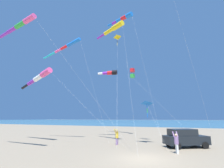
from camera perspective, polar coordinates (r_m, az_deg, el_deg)
name	(u,v)px	position (r m, az deg, el deg)	size (l,w,h in m)	color
ground_plane	(143,159)	(13.63, 10.70, -24.06)	(600.00, 600.00, 0.00)	gray
ocean_water_strip	(181,121)	(178.00, 22.66, -11.81)	(240.00, 600.00, 0.01)	#386B84
parked_car	(185,138)	(19.46, 23.86, -16.67)	(3.79, 4.64, 1.85)	black
cooler_box	(187,142)	(22.39, 24.38, -17.77)	(0.62, 0.42, 0.42)	white
person_adult_flyer	(176,142)	(15.95, 21.39, -18.06)	(0.63, 0.56, 1.81)	silver
person_child_green_jacket	(117,136)	(19.67, 1.71, -17.58)	(0.58, 0.48, 1.74)	#8E6B9E
kite_windsock_magenta_far_left	(123,18)	(33.33, 3.68, 21.69)	(7.71, 10.34, 21.72)	blue
kite_windsock_blue_topmost	(18,26)	(19.90, -29.76, 16.96)	(7.80, 13.74, 12.56)	#EF4C93
kite_windsock_long_streamer_right	(113,29)	(22.93, 0.30, 18.55)	(6.67, 7.36, 14.88)	yellow
kite_delta_red_high_left	(147,104)	(23.57, 12.02, -6.66)	(6.97, 3.75, 5.32)	blue
kite_delta_white_trailing	(117,38)	(36.40, 1.91, 15.73)	(9.41, 4.01, 20.21)	yellow
kite_windsock_checkered_midright	(39,77)	(24.44, -23.88, 2.20)	(2.14, 16.49, 9.36)	#EF4C93
kite_windsock_long_streamer_left	(110,73)	(27.97, -0.61, 3.90)	(9.18, 6.61, 10.92)	black
kite_box_rainbow_low_near	(132,73)	(30.58, 7.08, 3.75)	(5.66, 9.99, 11.95)	red
kite_windsock_green_low_center	(66,46)	(25.93, -15.56, 12.45)	(1.25, 10.88, 14.32)	blue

